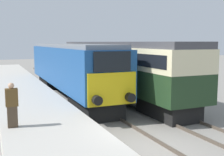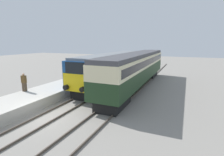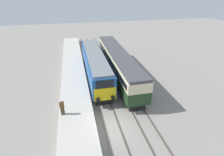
{
  "view_description": "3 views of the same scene",
  "coord_description": "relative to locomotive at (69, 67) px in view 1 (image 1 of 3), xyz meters",
  "views": [
    {
      "loc": [
        -5.27,
        -8.6,
        4.0
      ],
      "look_at": [
        0.0,
        3.48,
        2.31
      ],
      "focal_mm": 45.0,
      "sensor_mm": 36.0,
      "label": 1
    },
    {
      "loc": [
        8.71,
        -8.72,
        5.21
      ],
      "look_at": [
        1.7,
        7.48,
        1.6
      ],
      "focal_mm": 28.0,
      "sensor_mm": 36.0,
      "label": 2
    },
    {
      "loc": [
        -2.86,
        -12.71,
        12.28
      ],
      "look_at": [
        1.7,
        7.48,
        1.6
      ],
      "focal_mm": 28.0,
      "sensor_mm": 36.0,
      "label": 3
    }
  ],
  "objects": [
    {
      "name": "passenger_carriage",
      "position": [
        3.4,
        -0.32,
        0.26
      ],
      "size": [
        2.75,
        18.72,
        4.02
      ],
      "color": "black",
      "rests_on": "ground_plane"
    },
    {
      "name": "person_on_platform",
      "position": [
        -4.61,
        -9.12,
        -0.5
      ],
      "size": [
        0.44,
        0.26,
        1.67
      ],
      "color": "#473828",
      "rests_on": "platform_left"
    },
    {
      "name": "platform_left",
      "position": [
        -3.3,
        -3.27,
        -1.75
      ],
      "size": [
        3.5,
        50.0,
        0.86
      ],
      "color": "#B7B2A8",
      "rests_on": "ground_plane"
    },
    {
      "name": "rails_far_track",
      "position": [
        3.4,
        -6.27,
        -2.11
      ],
      "size": [
        1.5,
        60.0,
        0.14
      ],
      "color": "#4C4238",
      "rests_on": "ground_plane"
    },
    {
      "name": "ground_plane",
      "position": [
        0.0,
        -11.27,
        -2.18
      ],
      "size": [
        120.0,
        120.0,
        0.0
      ],
      "primitive_type": "plane",
      "color": "gray"
    },
    {
      "name": "locomotive",
      "position": [
        0.0,
        0.0,
        0.0
      ],
      "size": [
        2.7,
        16.09,
        3.86
      ],
      "color": "black",
      "rests_on": "ground_plane"
    },
    {
      "name": "rails_near_track",
      "position": [
        0.0,
        -6.27,
        -2.11
      ],
      "size": [
        1.51,
        60.0,
        0.14
      ],
      "color": "#4C4238",
      "rests_on": "ground_plane"
    }
  ]
}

